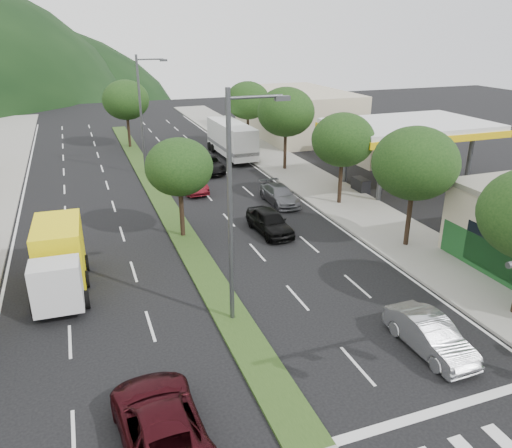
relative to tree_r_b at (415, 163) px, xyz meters
name	(u,v)px	position (x,y,z in m)	size (l,w,h in m)	color
sidewalk_right	(314,184)	(0.50, 13.00, -4.96)	(5.00, 90.00, 0.15)	gray
median	(156,190)	(-12.00, 16.00, -4.98)	(1.60, 56.00, 0.12)	#213B15
gas_canopy	(409,129)	(7.00, 10.00, -0.39)	(12.20, 8.20, 5.25)	silver
bldg_right_far	(297,113)	(7.50, 32.00, -2.44)	(10.00, 16.00, 5.20)	#B3A68F
tree_r_b	(415,163)	(0.00, 0.00, 0.00)	(4.80, 4.80, 6.94)	black
tree_r_c	(343,140)	(0.00, 8.00, -0.29)	(4.40, 4.40, 6.48)	black
tree_r_d	(286,112)	(0.00, 18.00, 0.14)	(5.00, 5.00, 7.17)	black
tree_r_e	(248,101)	(0.00, 28.00, -0.14)	(4.60, 4.60, 6.71)	black
tree_med_near	(179,167)	(-12.00, 6.00, -0.61)	(4.00, 4.00, 6.02)	black
tree_med_far	(126,100)	(-12.00, 32.00, -0.03)	(4.80, 4.80, 6.94)	black
streetlight_near	(235,200)	(-11.79, -4.00, 0.55)	(2.60, 0.25, 10.00)	#47494C
streetlight_mid	(143,110)	(-11.79, 21.00, 0.55)	(2.60, 0.25, 10.00)	#47494C
sedan_silver	(430,335)	(-5.32, -8.86, -4.33)	(1.51, 4.32, 1.42)	#ABAEB3
suv_maroon	(161,425)	(-16.21, -10.00, -4.27)	(2.54, 5.51, 1.53)	black
car_queue_a	(270,222)	(-6.75, 4.73, -4.29)	(1.77, 4.40, 1.50)	black
car_queue_b	(280,195)	(-3.97, 9.73, -4.38)	(1.84, 4.52, 1.31)	#535458
car_queue_c	(191,182)	(-9.39, 14.73, -4.31)	(1.54, 4.42, 1.46)	#540E15
car_queue_d	(209,164)	(-6.60, 19.73, -4.33)	(2.35, 5.09, 1.41)	black
car_queue_e	(193,153)	(-6.79, 24.73, -4.39)	(1.52, 3.78, 1.29)	#54545A
box_truck	(59,261)	(-19.00, 1.69, -3.56)	(2.69, 6.42, 3.12)	silver
motorhome	(231,139)	(-3.00, 24.36, -3.25)	(2.90, 8.78, 3.35)	silver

